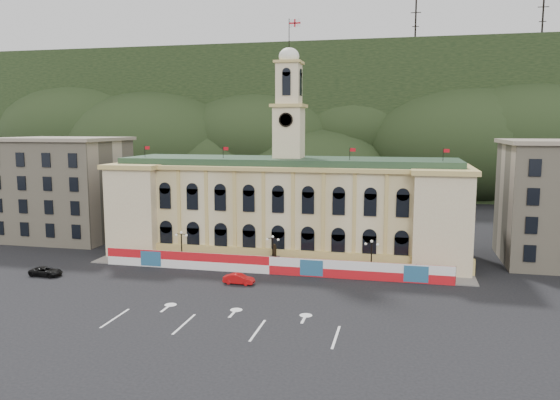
% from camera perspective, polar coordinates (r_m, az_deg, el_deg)
% --- Properties ---
extents(ground, '(260.00, 260.00, 0.00)m').
position_cam_1_polar(ground, '(63.57, -4.45, -11.23)').
color(ground, black).
rests_on(ground, ground).
extents(lane_markings, '(26.00, 10.00, 0.02)m').
position_cam_1_polar(lane_markings, '(59.10, -5.93, -12.74)').
color(lane_markings, white).
rests_on(lane_markings, ground).
extents(hill_ridge, '(230.00, 80.00, 64.00)m').
position_cam_1_polar(hill_ridge, '(180.25, 7.20, 7.31)').
color(hill_ridge, black).
rests_on(hill_ridge, ground).
extents(city_hall, '(56.20, 17.60, 37.10)m').
position_cam_1_polar(city_hall, '(87.81, 0.87, -0.64)').
color(city_hall, beige).
rests_on(city_hall, ground).
extents(side_building_left, '(21.00, 17.00, 18.60)m').
position_cam_1_polar(side_building_left, '(107.95, -21.67, 1.17)').
color(side_building_left, tan).
rests_on(side_building_left, ground).
extents(hoarding_fence, '(50.00, 0.44, 2.50)m').
position_cam_1_polar(hoarding_fence, '(77.10, -1.06, -6.83)').
color(hoarding_fence, red).
rests_on(hoarding_fence, ground).
extents(pavement, '(56.00, 5.50, 0.16)m').
position_cam_1_polar(pavement, '(79.93, -0.63, -7.17)').
color(pavement, slate).
rests_on(pavement, ground).
extents(statue, '(1.40, 1.40, 3.72)m').
position_cam_1_polar(statue, '(79.89, -0.59, -6.36)').
color(statue, '#595651').
rests_on(statue, ground).
extents(lamp_left, '(1.96, 0.44, 5.15)m').
position_cam_1_polar(lamp_left, '(82.86, -10.25, -4.63)').
color(lamp_left, black).
rests_on(lamp_left, ground).
extents(lamp_center, '(1.96, 0.44, 5.15)m').
position_cam_1_polar(lamp_center, '(78.50, -0.77, -5.19)').
color(lamp_center, black).
rests_on(lamp_center, ground).
extents(lamp_right, '(1.96, 0.44, 5.15)m').
position_cam_1_polar(lamp_right, '(76.50, 9.53, -5.65)').
color(lamp_right, black).
rests_on(lamp_right, ground).
extents(red_sedan, '(1.68, 4.18, 1.35)m').
position_cam_1_polar(red_sedan, '(72.70, -4.32, -8.22)').
color(red_sedan, red).
rests_on(red_sedan, ground).
extents(black_suv, '(2.25, 4.64, 1.27)m').
position_cam_1_polar(black_suv, '(82.87, -23.26, -6.87)').
color(black_suv, black).
rests_on(black_suv, ground).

